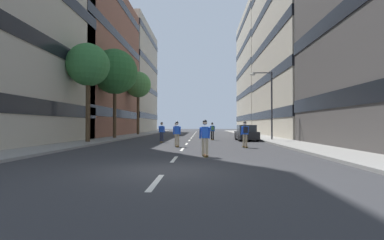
{
  "coord_description": "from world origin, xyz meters",
  "views": [
    {
      "loc": [
        1.23,
        -9.42,
        1.53
      ],
      "look_at": [
        0.0,
        25.32,
        2.13
      ],
      "focal_mm": 26.19,
      "sensor_mm": 36.0,
      "label": 1
    }
  ],
  "objects": [
    {
      "name": "street_tree_far",
      "position": [
        -8.24,
        20.58,
        7.3
      ],
      "size": [
        4.88,
        4.88,
        9.62
      ],
      "color": "#4C3823",
      "rests_on": "sidewalk_left"
    },
    {
      "name": "skater_4",
      "position": [
        -0.49,
        9.88,
        0.98
      ],
      "size": [
        0.57,
        0.92,
        1.78
      ],
      "color": "brown",
      "rests_on": "ground_plane"
    },
    {
      "name": "sidewalk_right",
      "position": [
        8.24,
        26.97,
        0.07
      ],
      "size": [
        2.99,
        65.93,
        0.14
      ],
      "primitive_type": "cube",
      "color": "gray",
      "rests_on": "ground_plane"
    },
    {
      "name": "skater_5",
      "position": [
        2.29,
        18.89,
        1.02
      ],
      "size": [
        0.56,
        0.92,
        1.78
      ],
      "color": "brown",
      "rests_on": "ground_plane"
    },
    {
      "name": "skater_2",
      "position": [
        4.13,
        9.47,
        1.02
      ],
      "size": [
        0.56,
        0.92,
        1.78
      ],
      "color": "brown",
      "rests_on": "ground_plane"
    },
    {
      "name": "skater_0",
      "position": [
        1.37,
        4.08,
        0.98
      ],
      "size": [
        0.56,
        0.92,
        1.78
      ],
      "color": "brown",
      "rests_on": "ground_plane"
    },
    {
      "name": "lane_markings",
      "position": [
        0.0,
        25.5,
        0.0
      ],
      "size": [
        0.16,
        57.2,
        0.01
      ],
      "color": "silver",
      "rests_on": "ground_plane"
    },
    {
      "name": "ground_plane",
      "position": [
        0.0,
        23.98,
        0.0
      ],
      "size": [
        143.85,
        143.85,
        0.0
      ],
      "primitive_type": "plane",
      "color": "#333335"
    },
    {
      "name": "skater_3",
      "position": [
        -2.09,
        25.64,
        0.98
      ],
      "size": [
        0.56,
        0.92,
        1.78
      ],
      "color": "brown",
      "rests_on": "ground_plane"
    },
    {
      "name": "street_tree_near",
      "position": [
        -8.24,
        13.45,
        6.48
      ],
      "size": [
        3.52,
        3.52,
        8.16
      ],
      "color": "#4C3823",
      "rests_on": "sidewalk_left"
    },
    {
      "name": "street_tree_mid",
      "position": [
        -8.24,
        31.65,
        7.46
      ],
      "size": [
        3.82,
        3.82,
        9.29
      ],
      "color": "#4C3823",
      "rests_on": "sidewalk_left"
    },
    {
      "name": "building_left_far",
      "position": [
        -16.69,
        49.11,
        11.19
      ],
      "size": [
        14.04,
        19.34,
        22.2
      ],
      "color": "#BCB29E",
      "rests_on": "ground_plane"
    },
    {
      "name": "building_left_mid",
      "position": [
        -16.69,
        27.77,
        10.17
      ],
      "size": [
        14.04,
        22.02,
        20.16
      ],
      "color": "brown",
      "rests_on": "ground_plane"
    },
    {
      "name": "streetlamp_right",
      "position": [
        7.57,
        17.64,
        4.14
      ],
      "size": [
        2.13,
        0.3,
        6.5
      ],
      "color": "#3F3F44",
      "rests_on": "sidewalk_right"
    },
    {
      "name": "parked_car_near",
      "position": [
        5.54,
        17.94,
        0.7
      ],
      "size": [
        1.82,
        4.4,
        1.52
      ],
      "color": "black",
      "rests_on": "ground_plane"
    },
    {
      "name": "building_right_far",
      "position": [
        16.69,
        49.11,
        12.31
      ],
      "size": [
        14.04,
        20.54,
        24.43
      ],
      "color": "#BCB29E",
      "rests_on": "ground_plane"
    },
    {
      "name": "skater_1",
      "position": [
        -2.27,
        14.79,
        0.98
      ],
      "size": [
        0.54,
        0.9,
        1.78
      ],
      "color": "brown",
      "rests_on": "ground_plane"
    },
    {
      "name": "building_right_mid",
      "position": [
        16.69,
        27.77,
        12.01
      ],
      "size": [
        14.04,
        21.61,
        23.84
      ],
      "color": "#BCB29E",
      "rests_on": "ground_plane"
    },
    {
      "name": "sidewalk_left",
      "position": [
        -8.24,
        26.97,
        0.07
      ],
      "size": [
        2.99,
        65.93,
        0.14
      ],
      "primitive_type": "cube",
      "color": "gray",
      "rests_on": "ground_plane"
    }
  ]
}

